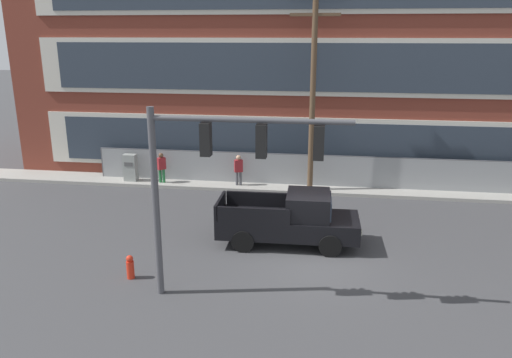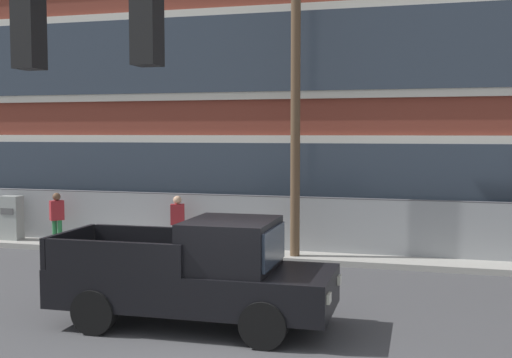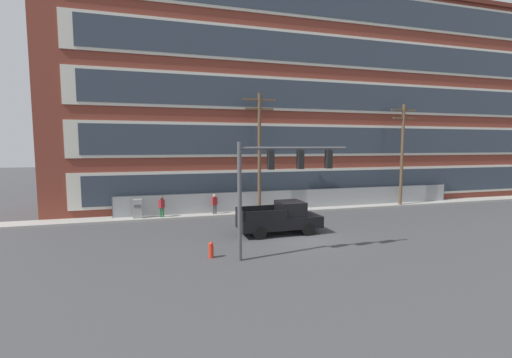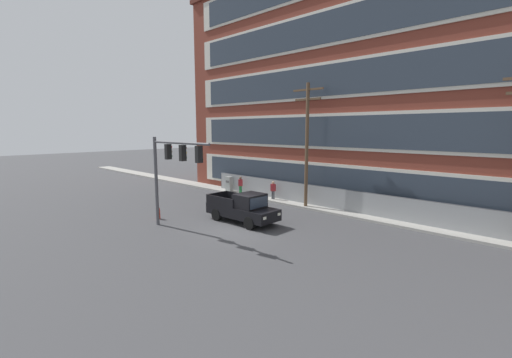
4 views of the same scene
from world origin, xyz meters
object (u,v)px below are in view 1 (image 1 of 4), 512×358
(utility_pole_near_corner, at_px, (313,84))
(traffic_signal_mast, at_px, (217,163))
(pedestrian_near_cabinet, at_px, (239,169))
(pedestrian_by_fence, at_px, (162,167))
(fire_hydrant, at_px, (130,267))
(electrical_cabinet, at_px, (131,169))
(pickup_truck_black, at_px, (291,220))

(utility_pole_near_corner, bearing_deg, traffic_signal_mast, -101.93)
(pedestrian_near_cabinet, relative_size, pedestrian_by_fence, 1.00)
(utility_pole_near_corner, distance_m, pedestrian_near_cabinet, 5.53)
(fire_hydrant, bearing_deg, electrical_cabinet, 111.65)
(traffic_signal_mast, distance_m, utility_pole_near_corner, 10.66)
(utility_pole_near_corner, relative_size, pedestrian_near_cabinet, 5.58)
(utility_pole_near_corner, height_order, pedestrian_by_fence, utility_pole_near_corner)
(fire_hydrant, bearing_deg, pickup_truck_black, 35.14)
(electrical_cabinet, relative_size, fire_hydrant, 1.97)
(pedestrian_near_cabinet, bearing_deg, pickup_truck_black, -64.37)
(utility_pole_near_corner, distance_m, pedestrian_by_fence, 8.58)
(utility_pole_near_corner, bearing_deg, pickup_truck_black, -94.03)
(pickup_truck_black, height_order, pedestrian_by_fence, pickup_truck_black)
(pedestrian_near_cabinet, distance_m, fire_hydrant, 10.00)
(traffic_signal_mast, relative_size, utility_pole_near_corner, 0.59)
(pickup_truck_black, relative_size, fire_hydrant, 6.64)
(traffic_signal_mast, bearing_deg, pedestrian_near_cabinet, 97.24)
(utility_pole_near_corner, height_order, electrical_cabinet, utility_pole_near_corner)
(traffic_signal_mast, relative_size, pedestrian_near_cabinet, 3.30)
(pedestrian_near_cabinet, distance_m, pedestrian_by_fence, 3.92)
(pedestrian_near_cabinet, bearing_deg, utility_pole_near_corner, -3.54)
(electrical_cabinet, distance_m, pedestrian_by_fence, 1.70)
(pickup_truck_black, xyz_separation_m, pedestrian_near_cabinet, (-3.10, 6.45, 0.03))
(pickup_truck_black, distance_m, pedestrian_by_fence, 9.46)
(traffic_signal_mast, xyz_separation_m, utility_pole_near_corner, (2.19, 10.37, 1.14))
(pedestrian_near_cabinet, bearing_deg, fire_hydrant, -99.87)
(pickup_truck_black, xyz_separation_m, utility_pole_near_corner, (0.44, 6.23, 4.28))
(pickup_truck_black, relative_size, electrical_cabinet, 3.37)
(electrical_cabinet, distance_m, fire_hydrant, 10.57)
(traffic_signal_mast, height_order, fire_hydrant, traffic_signal_mast)
(pickup_truck_black, bearing_deg, pedestrian_near_cabinet, 115.63)
(pedestrian_near_cabinet, bearing_deg, traffic_signal_mast, -82.76)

